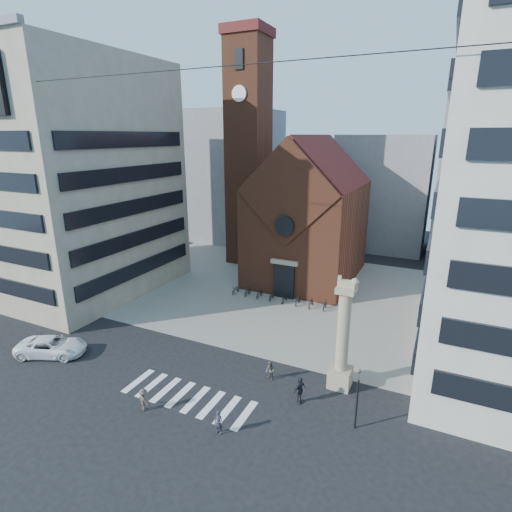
% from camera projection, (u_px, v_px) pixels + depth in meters
% --- Properties ---
extents(ground, '(120.00, 120.00, 0.00)m').
position_uv_depth(ground, '(204.00, 373.00, 31.32)').
color(ground, black).
rests_on(ground, ground).
extents(piazza, '(46.00, 30.00, 0.05)m').
position_uv_depth(piazza, '(290.00, 291.00, 47.72)').
color(piazza, gray).
rests_on(piazza, ground).
extents(zebra_crossing, '(10.20, 3.20, 0.01)m').
position_uv_depth(zebra_crossing, '(188.00, 397.00, 28.50)').
color(zebra_crossing, white).
rests_on(zebra_crossing, ground).
extents(church, '(12.00, 16.65, 18.00)m').
position_uv_depth(church, '(309.00, 217.00, 50.61)').
color(church, brown).
rests_on(church, ground).
extents(campanile, '(5.50, 5.50, 31.20)m').
position_uv_depth(campanile, '(249.00, 152.00, 55.04)').
color(campanile, brown).
rests_on(campanile, ground).
extents(building_left, '(18.00, 20.00, 26.00)m').
position_uv_depth(building_left, '(71.00, 180.00, 46.07)').
color(building_left, tan).
rests_on(building_left, ground).
extents(bg_block_left, '(16.00, 14.00, 22.00)m').
position_uv_depth(bg_block_left, '(229.00, 176.00, 70.90)').
color(bg_block_left, gray).
rests_on(bg_block_left, ground).
extents(bg_block_mid, '(14.00, 12.00, 18.00)m').
position_uv_depth(bg_block_mid, '(383.00, 192.00, 65.08)').
color(bg_block_mid, gray).
rests_on(bg_block_mid, ground).
extents(bg_block_right, '(16.00, 14.00, 24.00)m').
position_uv_depth(bg_block_right, '(501.00, 180.00, 55.02)').
color(bg_block_right, gray).
rests_on(bg_block_right, ground).
extents(lion_column, '(1.63, 1.60, 8.68)m').
position_uv_depth(lion_column, '(342.00, 345.00, 28.78)').
color(lion_column, tan).
rests_on(lion_column, ground).
extents(traffic_light, '(0.13, 0.16, 4.30)m').
position_uv_depth(traffic_light, '(357.00, 397.00, 24.84)').
color(traffic_light, black).
rests_on(traffic_light, ground).
extents(white_car, '(6.21, 4.63, 1.57)m').
position_uv_depth(white_car, '(52.00, 346.00, 33.78)').
color(white_car, white).
rests_on(white_car, ground).
extents(pedestrian_0, '(0.61, 0.43, 1.61)m').
position_uv_depth(pedestrian_0, '(219.00, 423.00, 24.80)').
color(pedestrian_0, '#2B2939').
rests_on(pedestrian_0, ground).
extents(pedestrian_1, '(0.92, 0.85, 1.52)m').
position_uv_depth(pedestrian_1, '(270.00, 371.00, 30.33)').
color(pedestrian_1, '#544C43').
rests_on(pedestrian_1, ground).
extents(pedestrian_2, '(0.89, 1.25, 1.97)m').
position_uv_depth(pedestrian_2, '(300.00, 390.00, 27.65)').
color(pedestrian_2, '#24242B').
rests_on(pedestrian_2, ground).
extents(pedestrian_3, '(1.17, 0.90, 1.60)m').
position_uv_depth(pedestrian_3, '(144.00, 400.00, 26.96)').
color(pedestrian_3, brown).
rests_on(pedestrian_3, ground).
extents(scooter_0, '(0.70, 1.83, 0.95)m').
position_uv_depth(scooter_0, '(236.00, 289.00, 46.97)').
color(scooter_0, black).
rests_on(scooter_0, piazza).
extents(scooter_1, '(0.56, 1.78, 1.06)m').
position_uv_depth(scooter_1, '(248.00, 291.00, 46.32)').
color(scooter_1, black).
rests_on(scooter_1, piazza).
extents(scooter_2, '(0.70, 1.83, 0.95)m').
position_uv_depth(scooter_2, '(260.00, 294.00, 45.70)').
color(scooter_2, black).
rests_on(scooter_2, piazza).
extents(scooter_3, '(0.56, 1.78, 1.06)m').
position_uv_depth(scooter_3, '(272.00, 295.00, 45.05)').
color(scooter_3, black).
rests_on(scooter_3, piazza).
extents(scooter_4, '(0.70, 1.83, 0.95)m').
position_uv_depth(scooter_4, '(285.00, 298.00, 44.43)').
color(scooter_4, black).
rests_on(scooter_4, piazza).
extents(scooter_5, '(0.56, 1.78, 1.06)m').
position_uv_depth(scooter_5, '(298.00, 300.00, 43.78)').
color(scooter_5, black).
rests_on(scooter_5, piazza).
extents(scooter_6, '(0.70, 1.83, 0.95)m').
position_uv_depth(scooter_6, '(311.00, 303.00, 43.16)').
color(scooter_6, black).
rests_on(scooter_6, piazza).
extents(scooter_7, '(0.56, 1.78, 1.06)m').
position_uv_depth(scooter_7, '(325.00, 305.00, 42.51)').
color(scooter_7, black).
rests_on(scooter_7, piazza).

